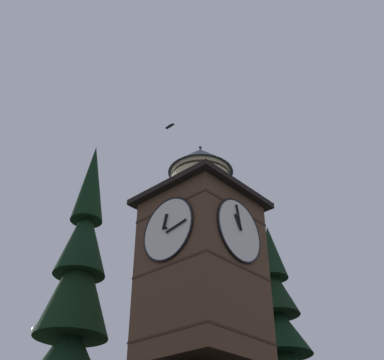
{
  "coord_description": "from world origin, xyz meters",
  "views": [
    {
      "loc": [
        12.38,
        11.38,
        1.91
      ],
      "look_at": [
        -1.96,
        -1.71,
        14.75
      ],
      "focal_mm": 45.7,
      "sensor_mm": 36.0,
      "label": 1
    }
  ],
  "objects_px": {
    "pine_tree_behind": "(69,348)",
    "moon": "(40,331)",
    "clock_tower": "(202,254)",
    "flying_bird_high": "(170,126)"
  },
  "relations": [
    {
      "from": "clock_tower",
      "to": "moon",
      "type": "height_order",
      "value": "moon"
    },
    {
      "from": "moon",
      "to": "clock_tower",
      "type": "bearing_deg",
      "value": 68.42
    },
    {
      "from": "pine_tree_behind",
      "to": "moon",
      "type": "height_order",
      "value": "moon"
    },
    {
      "from": "clock_tower",
      "to": "pine_tree_behind",
      "type": "relative_size",
      "value": 0.56
    },
    {
      "from": "pine_tree_behind",
      "to": "flying_bird_high",
      "type": "height_order",
      "value": "flying_bird_high"
    },
    {
      "from": "clock_tower",
      "to": "pine_tree_behind",
      "type": "bearing_deg",
      "value": -73.56
    },
    {
      "from": "moon",
      "to": "flying_bird_high",
      "type": "distance_m",
      "value": 36.36
    },
    {
      "from": "pine_tree_behind",
      "to": "flying_bird_high",
      "type": "relative_size",
      "value": 29.49
    },
    {
      "from": "pine_tree_behind",
      "to": "moon",
      "type": "relative_size",
      "value": 9.98
    },
    {
      "from": "clock_tower",
      "to": "flying_bird_high",
      "type": "distance_m",
      "value": 10.24
    }
  ]
}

